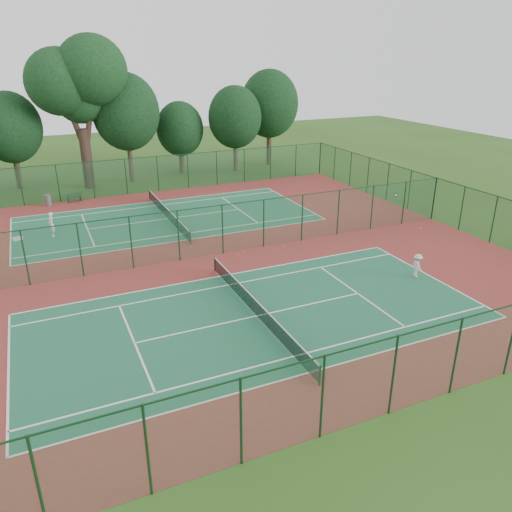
# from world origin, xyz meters

# --- Properties ---
(ground) EXTENTS (120.00, 120.00, 0.00)m
(ground) POSITION_xyz_m (0.00, 0.00, 0.00)
(ground) COLOR #2C5319
(ground) RESTS_ON ground
(red_pad) EXTENTS (40.00, 36.00, 0.01)m
(red_pad) POSITION_xyz_m (0.00, 0.00, 0.01)
(red_pad) COLOR maroon
(red_pad) RESTS_ON ground
(court_near) EXTENTS (23.77, 10.97, 0.01)m
(court_near) POSITION_xyz_m (0.00, -9.00, 0.01)
(court_near) COLOR #1E5F40
(court_near) RESTS_ON red_pad
(court_far) EXTENTS (23.77, 10.97, 0.01)m
(court_far) POSITION_xyz_m (0.00, 9.00, 0.01)
(court_far) COLOR #1F6442
(court_far) RESTS_ON red_pad
(fence_north) EXTENTS (40.00, 0.09, 3.50)m
(fence_north) POSITION_xyz_m (0.00, 18.00, 1.76)
(fence_north) COLOR #18482E
(fence_north) RESTS_ON ground
(fence_south) EXTENTS (40.00, 0.09, 3.50)m
(fence_south) POSITION_xyz_m (0.00, -18.00, 1.76)
(fence_south) COLOR #1A4E2A
(fence_south) RESTS_ON ground
(fence_east) EXTENTS (0.09, 36.00, 3.50)m
(fence_east) POSITION_xyz_m (20.00, 0.00, 1.76)
(fence_east) COLOR #174725
(fence_east) RESTS_ON ground
(fence_divider) EXTENTS (40.00, 0.09, 3.50)m
(fence_divider) POSITION_xyz_m (0.00, 0.00, 1.76)
(fence_divider) COLOR #194C29
(fence_divider) RESTS_ON ground
(tennis_net_near) EXTENTS (0.10, 12.90, 0.97)m
(tennis_net_near) POSITION_xyz_m (0.00, -9.00, 0.54)
(tennis_net_near) COLOR #13341E
(tennis_net_near) RESTS_ON ground
(tennis_net_far) EXTENTS (0.10, 12.90, 0.97)m
(tennis_net_far) POSITION_xyz_m (0.00, 9.00, 0.54)
(tennis_net_far) COLOR #14371C
(tennis_net_far) RESTS_ON ground
(player_near) EXTENTS (0.67, 1.02, 1.48)m
(player_near) POSITION_xyz_m (11.05, -8.52, 0.76)
(player_near) COLOR silver
(player_near) RESTS_ON court_near
(player_far) EXTENTS (0.53, 0.73, 1.84)m
(player_far) POSITION_xyz_m (-8.95, 8.44, 0.94)
(player_far) COLOR silver
(player_far) RESTS_ON court_far
(trash_bin) EXTENTS (0.74, 0.74, 1.02)m
(trash_bin) POSITION_xyz_m (-8.76, 17.08, 0.52)
(trash_bin) COLOR slate
(trash_bin) RESTS_ON red_pad
(bench) EXTENTS (1.42, 0.66, 0.85)m
(bench) POSITION_xyz_m (-6.48, 17.45, 0.45)
(bench) COLOR #13361B
(bench) RESTS_ON red_pad
(kit_bag) EXTENTS (0.74, 0.47, 0.26)m
(kit_bag) POSITION_xyz_m (-11.40, 8.59, 0.14)
(kit_bag) COLOR silver
(kit_bag) RESTS_ON red_pad
(stray_ball_a) EXTENTS (0.07, 0.07, 0.07)m
(stray_ball_a) POSITION_xyz_m (5.88, -0.70, 0.05)
(stray_ball_a) COLOR gold
(stray_ball_a) RESTS_ON red_pad
(stray_ball_b) EXTENTS (0.08, 0.08, 0.08)m
(stray_ball_b) POSITION_xyz_m (2.90, -0.41, 0.05)
(stray_ball_b) COLOR gold
(stray_ball_b) RESTS_ON red_pad
(stray_ball_c) EXTENTS (0.08, 0.08, 0.08)m
(stray_ball_c) POSITION_xyz_m (2.36, -0.68, 0.05)
(stray_ball_c) COLOR #B6C72E
(stray_ball_c) RESTS_ON red_pad
(big_tree) EXTENTS (9.46, 6.93, 14.53)m
(big_tree) POSITION_xyz_m (-4.38, 22.59, 10.29)
(big_tree) COLOR #32211B
(big_tree) RESTS_ON ground
(evergreen_row) EXTENTS (39.00, 5.00, 12.00)m
(evergreen_row) POSITION_xyz_m (0.50, 24.25, 0.00)
(evergreen_row) COLOR black
(evergreen_row) RESTS_ON ground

